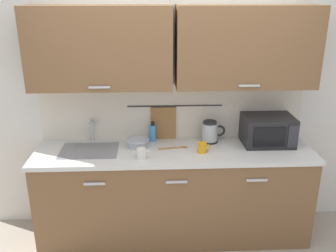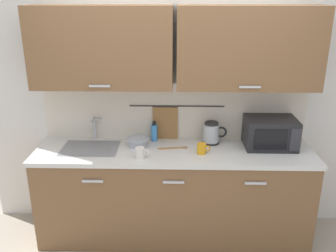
# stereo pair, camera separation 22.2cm
# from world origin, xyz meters

# --- Properties ---
(counter_unit) EXTENTS (2.53, 0.64, 0.90)m
(counter_unit) POSITION_xyz_m (-0.01, 0.30, 0.46)
(counter_unit) COLOR brown
(counter_unit) RESTS_ON ground
(back_wall_assembly) EXTENTS (3.70, 0.41, 2.50)m
(back_wall_assembly) POSITION_xyz_m (-0.00, 0.53, 1.52)
(back_wall_assembly) COLOR silver
(back_wall_assembly) RESTS_ON ground
(sink_faucet) EXTENTS (0.09, 0.17, 0.22)m
(sink_faucet) POSITION_xyz_m (-0.77, 0.53, 1.04)
(sink_faucet) COLOR #B2B5BA
(sink_faucet) RESTS_ON counter_unit
(microwave) EXTENTS (0.46, 0.35, 0.27)m
(microwave) POSITION_xyz_m (0.88, 0.41, 1.04)
(microwave) COLOR black
(microwave) RESTS_ON counter_unit
(electric_kettle) EXTENTS (0.23, 0.16, 0.21)m
(electric_kettle) POSITION_xyz_m (0.35, 0.47, 1.00)
(electric_kettle) COLOR black
(electric_kettle) RESTS_ON counter_unit
(dish_soap_bottle) EXTENTS (0.06, 0.06, 0.20)m
(dish_soap_bottle) POSITION_xyz_m (-0.19, 0.52, 0.99)
(dish_soap_bottle) COLOR #3F8CD8
(dish_soap_bottle) RESTS_ON counter_unit
(mug_near_sink) EXTENTS (0.12, 0.08, 0.09)m
(mug_near_sink) POSITION_xyz_m (-0.29, 0.12, 0.95)
(mug_near_sink) COLOR silver
(mug_near_sink) RESTS_ON counter_unit
(mixing_bowl) EXTENTS (0.21, 0.21, 0.08)m
(mixing_bowl) POSITION_xyz_m (-0.34, 0.38, 0.94)
(mixing_bowl) COLOR #A5ADB7
(mixing_bowl) RESTS_ON counter_unit
(mug_by_kettle) EXTENTS (0.12, 0.08, 0.09)m
(mug_by_kettle) POSITION_xyz_m (0.25, 0.23, 0.95)
(mug_by_kettle) COLOR orange
(mug_by_kettle) RESTS_ON counter_unit
(wooden_spoon) EXTENTS (0.28, 0.07, 0.01)m
(wooden_spoon) POSITION_xyz_m (0.02, 0.33, 0.91)
(wooden_spoon) COLOR #9E7042
(wooden_spoon) RESTS_ON counter_unit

